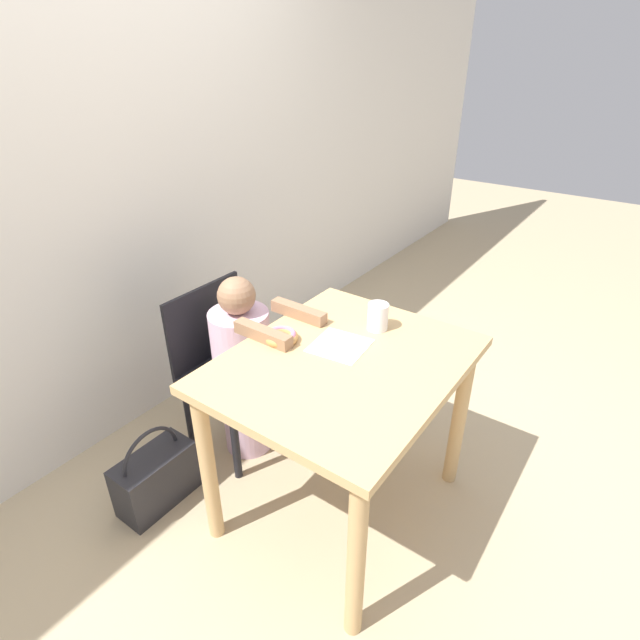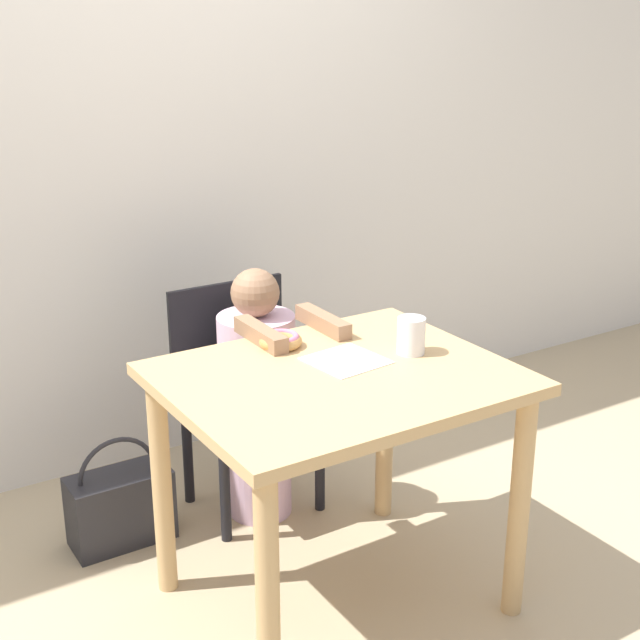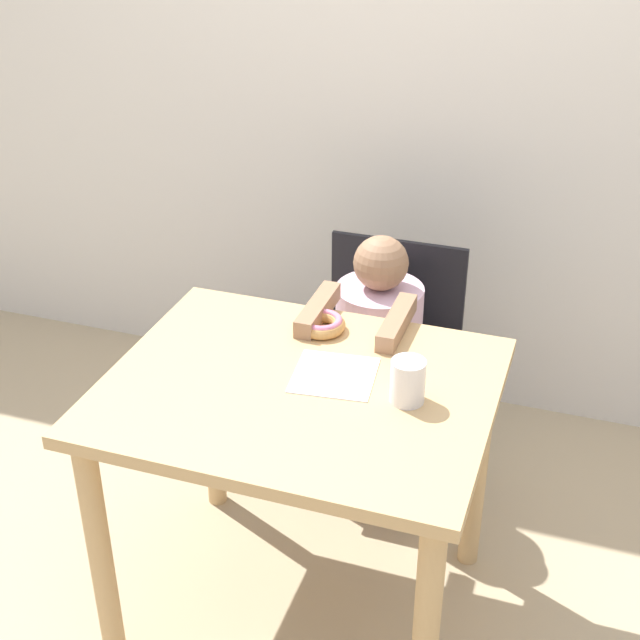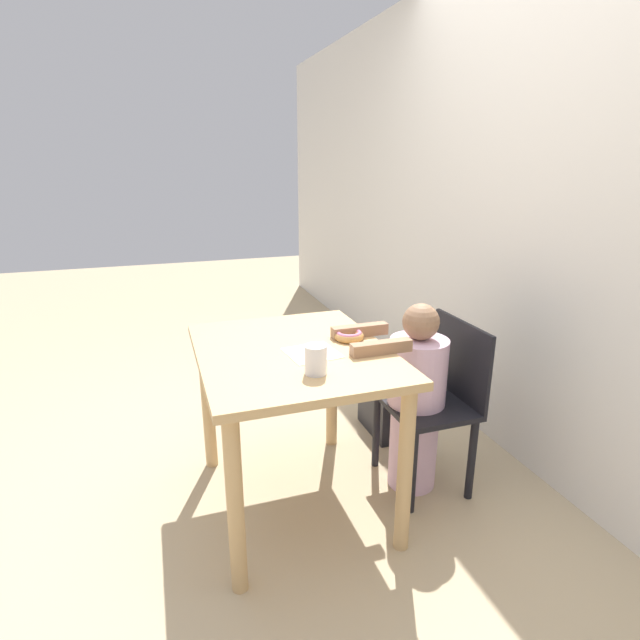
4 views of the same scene
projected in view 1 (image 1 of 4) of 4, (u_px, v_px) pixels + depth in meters
ground_plane at (340, 503)px, 2.17m from camera, size 12.00×12.00×0.00m
wall_back at (113, 174)px, 2.18m from camera, size 8.00×0.05×2.50m
dining_table at (343, 387)px, 1.86m from camera, size 0.95×0.77×0.75m
chair at (227, 365)px, 2.33m from camera, size 0.44×0.37×0.80m
child_figure at (244, 370)px, 2.27m from camera, size 0.27×0.50×0.90m
donut at (281, 336)px, 1.91m from camera, size 0.13×0.13×0.04m
napkin at (340, 346)px, 1.89m from camera, size 0.22×0.22×0.00m
handbag at (156, 477)px, 2.12m from camera, size 0.34×0.16×0.39m
cup at (378, 317)px, 1.97m from camera, size 0.08×0.08×0.11m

